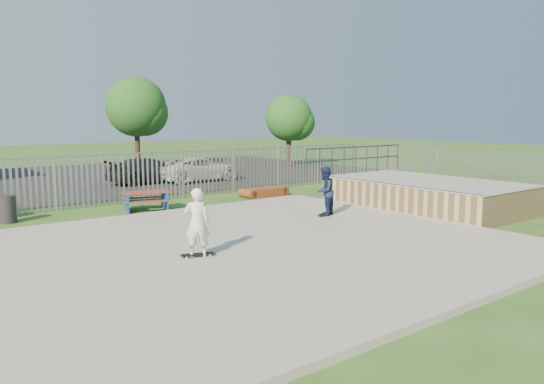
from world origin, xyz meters
TOP-DOWN VIEW (x-y plane):
  - ground at (0.00, 0.00)m, footprint 120.00×120.00m
  - concrete_slab at (0.00, 0.00)m, footprint 15.00×12.00m
  - quarter_pipe at (9.50, 1.04)m, footprint 5.50×7.05m
  - fence at (1.00, 4.59)m, footprint 26.04×16.02m
  - picnic_table at (1.08, 7.18)m, footprint 1.99×1.79m
  - funbox at (6.70, 7.34)m, footprint 1.81×0.91m
  - trash_bin_grey at (-3.50, 7.73)m, footprint 0.54×0.54m
  - parking_lot at (0.00, 19.00)m, footprint 40.00×18.00m
  - car_dark at (4.71, 14.64)m, footprint 4.63×2.15m
  - car_white at (7.20, 13.85)m, footprint 4.68×2.22m
  - tree_mid at (7.54, 22.51)m, footprint 3.94×3.94m
  - tree_right at (16.65, 17.67)m, footprint 3.25×3.25m
  - skateboard_a at (5.03, 1.76)m, footprint 0.81×0.52m
  - skateboard_b at (-1.03, -0.28)m, footprint 0.82×0.44m
  - skater_navy at (5.03, 1.76)m, footprint 0.99×0.91m
  - skater_white at (-1.03, -0.28)m, footprint 0.72×0.63m

SIDE VIEW (x-z plane):
  - ground at x=0.00m, z-range 0.00..0.00m
  - parking_lot at x=0.00m, z-range 0.00..0.02m
  - concrete_slab at x=0.00m, z-range 0.00..0.15m
  - funbox at x=6.70m, z-range 0.00..0.36m
  - skateboard_a at x=5.03m, z-range 0.15..0.23m
  - skateboard_b at x=-1.03m, z-range 0.15..0.23m
  - picnic_table at x=1.08m, z-range 0.01..0.71m
  - trash_bin_grey at x=-3.50m, z-range 0.00..0.91m
  - quarter_pipe at x=9.50m, z-range -0.54..1.65m
  - car_white at x=7.20m, z-range 0.02..1.31m
  - car_dark at x=4.71m, z-range 0.02..1.33m
  - skater_navy at x=5.03m, z-range 0.15..1.80m
  - skater_white at x=-1.03m, z-range 0.15..1.80m
  - fence at x=1.00m, z-range 0.00..2.00m
  - tree_right at x=16.65m, z-range 0.86..5.88m
  - tree_mid at x=7.54m, z-range 1.05..7.13m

